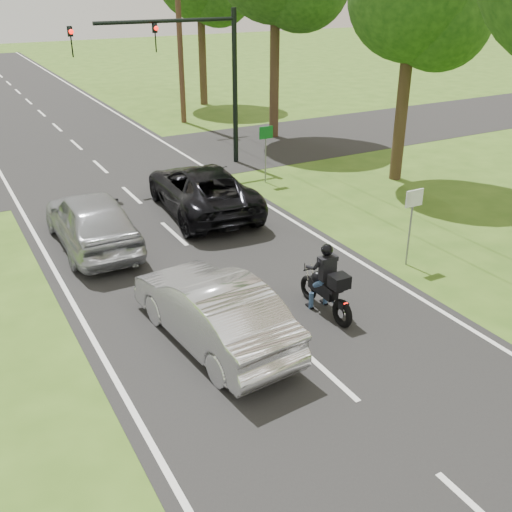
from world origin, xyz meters
The scene contains 12 objects.
ground centered at (0.00, 0.00, 0.00)m, with size 140.00×140.00×0.00m, color #375A19.
road centered at (0.00, 10.00, 0.01)m, with size 8.00×100.00×0.01m, color black.
cross_road centered at (0.00, 16.00, 0.01)m, with size 60.00×7.00×0.01m, color black.
motorcycle_rider centered at (1.33, 1.93, 0.68)m, with size 0.57×2.01×1.73m.
dark_suv centered at (1.56, 9.35, 0.78)m, with size 2.54×5.51×1.53m, color black.
silver_sedan centered at (-1.45, 2.11, 0.77)m, with size 1.60×4.59×1.51m, color silver.
silver_suv centered at (-2.35, 8.24, 0.83)m, with size 1.94×4.82×1.64m, color #A0A3A8.
traffic_signal centered at (3.34, 14.00, 4.14)m, with size 6.38×0.44×6.00m.
utility_pole_far centered at (6.20, 22.00, 5.08)m, with size 1.60×0.28×10.00m.
sign_white centered at (4.70, 2.98, 1.60)m, with size 0.55×0.07×2.12m.
sign_green centered at (4.90, 10.98, 1.60)m, with size 0.55×0.07×2.12m.
tree_row_c centered at (9.75, 8.80, 6.23)m, with size 4.80×4.65×8.76m.
Camera 1 is at (-5.89, -7.76, 7.07)m, focal length 42.00 mm.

